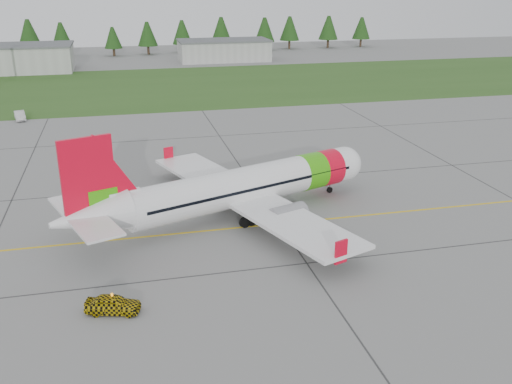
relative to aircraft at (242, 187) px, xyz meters
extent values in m
plane|color=gray|center=(-7.06, -10.89, -2.82)|extent=(320.00, 320.00, 0.00)
cylinder|color=white|center=(0.73, 0.27, 0.04)|extent=(23.78, 11.64, 3.60)
sphere|color=white|center=(12.00, 4.40, 0.04)|extent=(3.60, 3.60, 3.60)
cone|color=white|center=(-13.57, -4.97, 0.36)|extent=(7.31, 5.60, 3.60)
cube|color=black|center=(12.26, 4.49, 0.36)|extent=(2.21, 2.76, 0.52)
cylinder|color=#3CAD0D|center=(7.67, 2.81, 0.04)|extent=(3.52, 4.28, 3.68)
cylinder|color=red|center=(9.75, 3.57, 0.04)|extent=(3.17, 4.16, 3.68)
cube|color=white|center=(0.30, 0.11, -0.98)|extent=(14.93, 29.49, 0.33)
cube|color=red|center=(-5.62, 13.58, -0.47)|extent=(1.10, 0.54, 1.85)
cube|color=red|center=(4.49, -13.99, -0.47)|extent=(1.10, 0.54, 1.85)
cylinder|color=gray|center=(-0.15, 5.35, -1.48)|extent=(3.79, 2.96, 1.94)
cylinder|color=gray|center=(3.35, -4.18, -1.48)|extent=(3.79, 2.96, 1.94)
cube|color=red|center=(-13.40, -4.91, 3.46)|extent=(4.10, 1.77, 7.02)
cube|color=#3CAD0D|center=(-12.44, -4.56, 1.42)|extent=(2.39, 1.19, 2.22)
cube|color=white|center=(-14.00, -5.13, 0.59)|extent=(6.43, 10.99, 0.20)
cylinder|color=slate|center=(10.27, 3.76, -2.18)|extent=(0.17, 0.17, 1.29)
cylinder|color=black|center=(10.27, 3.76, -2.51)|extent=(0.68, 0.46, 0.63)
cylinder|color=slate|center=(-1.46, 2.22, -1.95)|extent=(0.20, 0.20, 1.75)
cylinder|color=black|center=(-1.80, 2.09, -2.34)|extent=(1.04, 0.72, 0.96)
cylinder|color=slate|center=(0.32, -2.63, -1.95)|extent=(0.20, 0.20, 1.75)
cylinder|color=black|center=(-0.02, -2.76, -2.34)|extent=(1.04, 0.72, 0.96)
imported|color=#DBBC0C|center=(-12.02, -14.59, -0.96)|extent=(1.62, 1.79, 3.73)
imported|color=silver|center=(-26.25, 46.17, -0.68)|extent=(1.77, 1.71, 4.29)
cube|color=#30561E|center=(-7.06, 71.11, -2.81)|extent=(320.00, 50.00, 0.03)
cube|color=gold|center=(-7.06, -2.89, -2.81)|extent=(120.00, 0.25, 0.02)
cube|color=#A8A8A3|center=(-37.06, 99.11, 0.18)|extent=(32.00, 14.00, 6.00)
cube|color=#A8A8A3|center=(17.94, 107.11, -0.22)|extent=(24.00, 12.00, 5.20)
camera|label=1|loc=(-10.35, -49.18, 18.43)|focal=40.00mm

